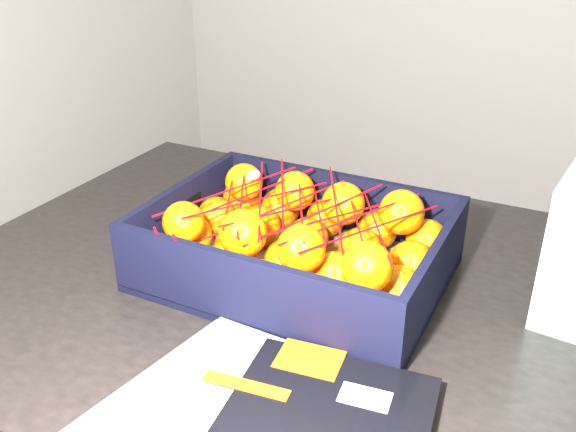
% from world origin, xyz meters
% --- Properties ---
extents(table, '(1.21, 0.81, 0.75)m').
position_xyz_m(table, '(-0.11, -0.24, 0.65)').
color(table, black).
rests_on(table, ground).
extents(magazine_stack, '(0.37, 0.31, 0.02)m').
position_xyz_m(magazine_stack, '(-0.09, -0.53, 0.76)').
color(magazine_stack, '#B8B9B4').
rests_on(magazine_stack, table).
extents(produce_crate, '(0.41, 0.31, 0.11)m').
position_xyz_m(produce_crate, '(-0.19, -0.23, 0.78)').
color(produce_crate, olive).
rests_on(produce_crate, table).
extents(clementine_heap, '(0.39, 0.29, 0.12)m').
position_xyz_m(clementine_heap, '(-0.19, -0.23, 0.81)').
color(clementine_heap, orange).
rests_on(clementine_heap, produce_crate).
extents(mesh_net, '(0.34, 0.27, 0.10)m').
position_xyz_m(mesh_net, '(-0.19, -0.24, 0.86)').
color(mesh_net, red).
rests_on(mesh_net, clementine_heap).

